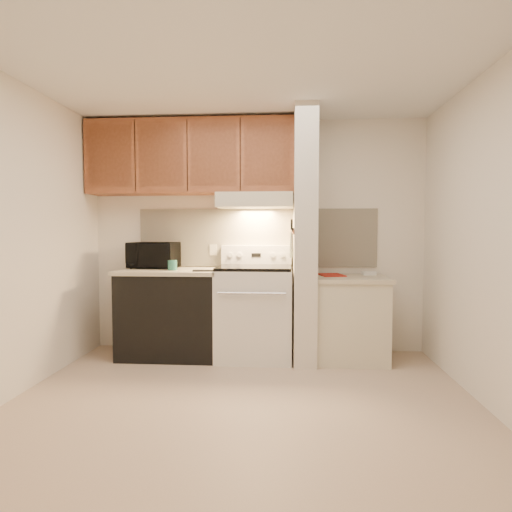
# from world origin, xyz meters

# --- Properties ---
(floor) EXTENTS (3.60, 3.60, 0.00)m
(floor) POSITION_xyz_m (0.00, 0.00, 0.00)
(floor) COLOR #C6AB92
(floor) RESTS_ON ground
(ceiling) EXTENTS (3.60, 3.60, 0.00)m
(ceiling) POSITION_xyz_m (0.00, 0.00, 2.50)
(ceiling) COLOR white
(ceiling) RESTS_ON wall_back
(wall_back) EXTENTS (3.60, 2.50, 0.02)m
(wall_back) POSITION_xyz_m (0.00, 1.50, 1.25)
(wall_back) COLOR white
(wall_back) RESTS_ON floor
(wall_left) EXTENTS (0.02, 3.00, 2.50)m
(wall_left) POSITION_xyz_m (-1.80, 0.00, 1.25)
(wall_left) COLOR white
(wall_left) RESTS_ON floor
(wall_right) EXTENTS (0.02, 3.00, 2.50)m
(wall_right) POSITION_xyz_m (1.80, 0.00, 1.25)
(wall_right) COLOR white
(wall_right) RESTS_ON floor
(backsplash) EXTENTS (2.60, 0.02, 0.63)m
(backsplash) POSITION_xyz_m (0.00, 1.49, 1.24)
(backsplash) COLOR white
(backsplash) RESTS_ON wall_back
(range_body) EXTENTS (0.76, 0.65, 0.92)m
(range_body) POSITION_xyz_m (0.00, 1.16, 0.46)
(range_body) COLOR silver
(range_body) RESTS_ON floor
(oven_window) EXTENTS (0.50, 0.01, 0.30)m
(oven_window) POSITION_xyz_m (0.00, 0.84, 0.50)
(oven_window) COLOR black
(oven_window) RESTS_ON range_body
(oven_handle) EXTENTS (0.65, 0.02, 0.02)m
(oven_handle) POSITION_xyz_m (0.00, 0.80, 0.72)
(oven_handle) COLOR silver
(oven_handle) RESTS_ON range_body
(cooktop) EXTENTS (0.74, 0.64, 0.03)m
(cooktop) POSITION_xyz_m (0.00, 1.16, 0.94)
(cooktop) COLOR black
(cooktop) RESTS_ON range_body
(range_backguard) EXTENTS (0.76, 0.08, 0.20)m
(range_backguard) POSITION_xyz_m (0.00, 1.44, 1.05)
(range_backguard) COLOR silver
(range_backguard) RESTS_ON range_body
(range_display) EXTENTS (0.10, 0.01, 0.04)m
(range_display) POSITION_xyz_m (0.00, 1.40, 1.05)
(range_display) COLOR black
(range_display) RESTS_ON range_backguard
(range_knob_left_outer) EXTENTS (0.05, 0.02, 0.05)m
(range_knob_left_outer) POSITION_xyz_m (-0.28, 1.40, 1.05)
(range_knob_left_outer) COLOR silver
(range_knob_left_outer) RESTS_ON range_backguard
(range_knob_left_inner) EXTENTS (0.05, 0.02, 0.05)m
(range_knob_left_inner) POSITION_xyz_m (-0.18, 1.40, 1.05)
(range_knob_left_inner) COLOR silver
(range_knob_left_inner) RESTS_ON range_backguard
(range_knob_right_inner) EXTENTS (0.05, 0.02, 0.05)m
(range_knob_right_inner) POSITION_xyz_m (0.18, 1.40, 1.05)
(range_knob_right_inner) COLOR silver
(range_knob_right_inner) RESTS_ON range_backguard
(range_knob_right_outer) EXTENTS (0.05, 0.02, 0.05)m
(range_knob_right_outer) POSITION_xyz_m (0.28, 1.40, 1.05)
(range_knob_right_outer) COLOR silver
(range_knob_right_outer) RESTS_ON range_backguard
(dishwasher_front) EXTENTS (1.00, 0.63, 0.87)m
(dishwasher_front) POSITION_xyz_m (-0.88, 1.17, 0.43)
(dishwasher_front) COLOR black
(dishwasher_front) RESTS_ON floor
(left_countertop) EXTENTS (1.04, 0.67, 0.04)m
(left_countertop) POSITION_xyz_m (-0.88, 1.17, 0.89)
(left_countertop) COLOR beige
(left_countertop) RESTS_ON dishwasher_front
(spoon_rest) EXTENTS (0.24, 0.09, 0.02)m
(spoon_rest) POSITION_xyz_m (-0.48, 0.97, 0.92)
(spoon_rest) COLOR black
(spoon_rest) RESTS_ON left_countertop
(teal_jar) EXTENTS (0.11, 0.11, 0.10)m
(teal_jar) POSITION_xyz_m (-0.83, 1.06, 0.96)
(teal_jar) COLOR #286C5D
(teal_jar) RESTS_ON left_countertop
(outlet) EXTENTS (0.08, 0.01, 0.12)m
(outlet) POSITION_xyz_m (-0.48, 1.48, 1.10)
(outlet) COLOR beige
(outlet) RESTS_ON backsplash
(microwave) EXTENTS (0.52, 0.37, 0.28)m
(microwave) POSITION_xyz_m (-1.10, 1.31, 1.05)
(microwave) COLOR black
(microwave) RESTS_ON left_countertop
(partition_pillar) EXTENTS (0.22, 0.70, 2.50)m
(partition_pillar) POSITION_xyz_m (0.51, 1.15, 1.25)
(partition_pillar) COLOR beige
(partition_pillar) RESTS_ON floor
(pillar_trim) EXTENTS (0.01, 0.70, 0.04)m
(pillar_trim) POSITION_xyz_m (0.39, 1.15, 1.30)
(pillar_trim) COLOR #955130
(pillar_trim) RESTS_ON partition_pillar
(knife_strip) EXTENTS (0.02, 0.42, 0.04)m
(knife_strip) POSITION_xyz_m (0.39, 1.10, 1.32)
(knife_strip) COLOR black
(knife_strip) RESTS_ON partition_pillar
(knife_blade_a) EXTENTS (0.01, 0.03, 0.16)m
(knife_blade_a) POSITION_xyz_m (0.38, 0.95, 1.22)
(knife_blade_a) COLOR silver
(knife_blade_a) RESTS_ON knife_strip
(knife_handle_a) EXTENTS (0.02, 0.02, 0.10)m
(knife_handle_a) POSITION_xyz_m (0.38, 0.93, 1.37)
(knife_handle_a) COLOR black
(knife_handle_a) RESTS_ON knife_strip
(knife_blade_b) EXTENTS (0.01, 0.04, 0.18)m
(knife_blade_b) POSITION_xyz_m (0.38, 1.03, 1.21)
(knife_blade_b) COLOR silver
(knife_blade_b) RESTS_ON knife_strip
(knife_handle_b) EXTENTS (0.02, 0.02, 0.10)m
(knife_handle_b) POSITION_xyz_m (0.38, 1.03, 1.37)
(knife_handle_b) COLOR black
(knife_handle_b) RESTS_ON knife_strip
(knife_blade_c) EXTENTS (0.01, 0.04, 0.20)m
(knife_blade_c) POSITION_xyz_m (0.38, 1.10, 1.20)
(knife_blade_c) COLOR silver
(knife_blade_c) RESTS_ON knife_strip
(knife_handle_c) EXTENTS (0.02, 0.02, 0.10)m
(knife_handle_c) POSITION_xyz_m (0.38, 1.10, 1.37)
(knife_handle_c) COLOR black
(knife_handle_c) RESTS_ON knife_strip
(knife_blade_d) EXTENTS (0.01, 0.04, 0.16)m
(knife_blade_d) POSITION_xyz_m (0.38, 1.19, 1.22)
(knife_blade_d) COLOR silver
(knife_blade_d) RESTS_ON knife_strip
(knife_handle_d) EXTENTS (0.02, 0.02, 0.10)m
(knife_handle_d) POSITION_xyz_m (0.38, 1.19, 1.37)
(knife_handle_d) COLOR black
(knife_handle_d) RESTS_ON knife_strip
(knife_blade_e) EXTENTS (0.01, 0.04, 0.18)m
(knife_blade_e) POSITION_xyz_m (0.38, 1.26, 1.21)
(knife_blade_e) COLOR silver
(knife_blade_e) RESTS_ON knife_strip
(knife_handle_e) EXTENTS (0.02, 0.02, 0.10)m
(knife_handle_e) POSITION_xyz_m (0.38, 1.26, 1.37)
(knife_handle_e) COLOR black
(knife_handle_e) RESTS_ON knife_strip
(oven_mitt) EXTENTS (0.03, 0.11, 0.26)m
(oven_mitt) POSITION_xyz_m (0.38, 1.32, 1.16)
(oven_mitt) COLOR gray
(oven_mitt) RESTS_ON partition_pillar
(right_cab_base) EXTENTS (0.70, 0.60, 0.81)m
(right_cab_base) POSITION_xyz_m (0.97, 1.15, 0.40)
(right_cab_base) COLOR beige
(right_cab_base) RESTS_ON floor
(right_countertop) EXTENTS (0.74, 0.64, 0.04)m
(right_countertop) POSITION_xyz_m (0.97, 1.15, 0.83)
(right_countertop) COLOR beige
(right_countertop) RESTS_ON right_cab_base
(red_folder) EXTENTS (0.28, 0.35, 0.01)m
(red_folder) POSITION_xyz_m (0.79, 1.25, 0.86)
(red_folder) COLOR red
(red_folder) RESTS_ON right_countertop
(white_box) EXTENTS (0.14, 0.11, 0.04)m
(white_box) POSITION_xyz_m (1.19, 1.33, 0.87)
(white_box) COLOR white
(white_box) RESTS_ON right_countertop
(range_hood) EXTENTS (0.78, 0.44, 0.15)m
(range_hood) POSITION_xyz_m (0.00, 1.28, 1.62)
(range_hood) COLOR beige
(range_hood) RESTS_ON upper_cabinets
(hood_lip) EXTENTS (0.78, 0.04, 0.06)m
(hood_lip) POSITION_xyz_m (0.00, 1.07, 1.58)
(hood_lip) COLOR beige
(hood_lip) RESTS_ON range_hood
(upper_cabinets) EXTENTS (2.18, 0.33, 0.77)m
(upper_cabinets) POSITION_xyz_m (-0.69, 1.32, 2.08)
(upper_cabinets) COLOR #955130
(upper_cabinets) RESTS_ON wall_back
(cab_door_a) EXTENTS (0.46, 0.01, 0.63)m
(cab_door_a) POSITION_xyz_m (-1.51, 1.17, 2.08)
(cab_door_a) COLOR #955130
(cab_door_a) RESTS_ON upper_cabinets
(cab_gap_a) EXTENTS (0.01, 0.01, 0.73)m
(cab_gap_a) POSITION_xyz_m (-1.23, 1.16, 2.08)
(cab_gap_a) COLOR black
(cab_gap_a) RESTS_ON upper_cabinets
(cab_door_b) EXTENTS (0.46, 0.01, 0.63)m
(cab_door_b) POSITION_xyz_m (-0.96, 1.17, 2.08)
(cab_door_b) COLOR #955130
(cab_door_b) RESTS_ON upper_cabinets
(cab_gap_b) EXTENTS (0.01, 0.01, 0.73)m
(cab_gap_b) POSITION_xyz_m (-0.69, 1.16, 2.08)
(cab_gap_b) COLOR black
(cab_gap_b) RESTS_ON upper_cabinets
(cab_door_c) EXTENTS (0.46, 0.01, 0.63)m
(cab_door_c) POSITION_xyz_m (-0.42, 1.17, 2.08)
(cab_door_c) COLOR #955130
(cab_door_c) RESTS_ON upper_cabinets
(cab_gap_c) EXTENTS (0.01, 0.01, 0.73)m
(cab_gap_c) POSITION_xyz_m (-0.14, 1.16, 2.08)
(cab_gap_c) COLOR black
(cab_gap_c) RESTS_ON upper_cabinets
(cab_door_d) EXTENTS (0.46, 0.01, 0.63)m
(cab_door_d) POSITION_xyz_m (0.13, 1.17, 2.08)
(cab_door_d) COLOR #955130
(cab_door_d) RESTS_ON upper_cabinets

